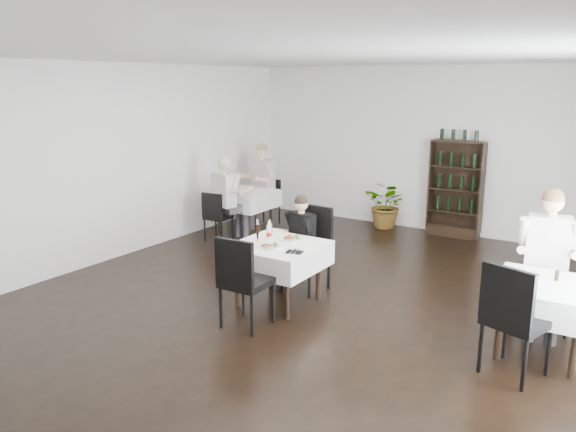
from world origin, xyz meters
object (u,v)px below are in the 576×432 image
object	(u,v)px
main_table	(278,256)
potted_tree	(387,205)
wine_shelf	(456,190)
diner_main	(298,235)

from	to	relation	value
main_table	potted_tree	world-z (taller)	potted_tree
wine_shelf	main_table	xyz separation A→B (m)	(-0.90, -4.31, -0.23)
wine_shelf	potted_tree	world-z (taller)	wine_shelf
main_table	diner_main	world-z (taller)	diner_main
potted_tree	diner_main	distance (m)	3.62
wine_shelf	main_table	distance (m)	4.41
wine_shelf	diner_main	world-z (taller)	wine_shelf
main_table	diner_main	bearing A→B (deg)	98.65
wine_shelf	diner_main	size ratio (longest dim) A/B	1.38
main_table	potted_tree	xyz separation A→B (m)	(-0.33, 4.20, -0.17)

